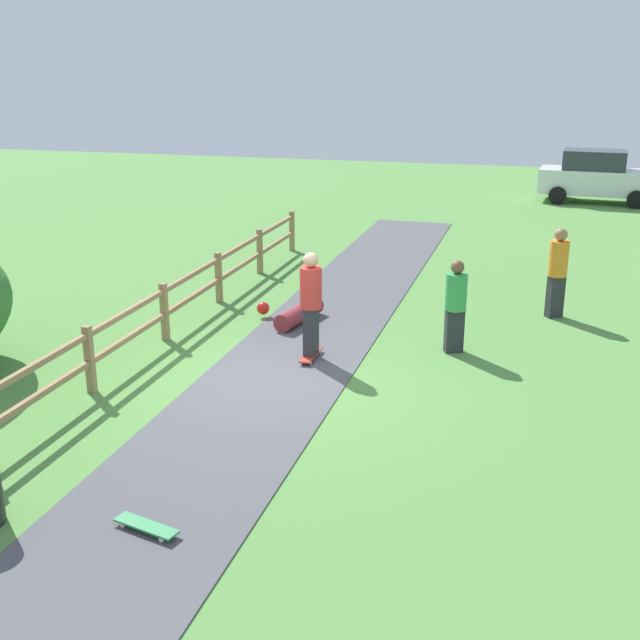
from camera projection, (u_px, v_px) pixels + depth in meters
name	position (u px, v px, depth m)	size (l,w,h in m)	color
ground_plane	(274.00, 379.00, 12.98)	(60.00, 60.00, 0.00)	#568E42
asphalt_path	(274.00, 379.00, 12.98)	(2.40, 28.00, 0.02)	#515156
wooden_fence	(130.00, 327.00, 13.45)	(0.12, 18.12, 1.10)	#997A51
skater_riding	(311.00, 300.00, 13.50)	(0.38, 0.80, 1.91)	#B23326
skater_fallen	(296.00, 313.00, 15.74)	(1.27, 1.49, 0.36)	maroon
skateboard_loose	(146.00, 526.00, 8.72)	(0.82, 0.38, 0.08)	#338C4C
bystander_orange	(558.00, 268.00, 15.87)	(0.53, 0.53, 1.85)	#2D2D33
bystander_green	(456.00, 302.00, 13.94)	(0.50, 0.50, 1.69)	#2D2D33
parked_car_white	(597.00, 177.00, 29.14)	(4.31, 2.24, 1.92)	silver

